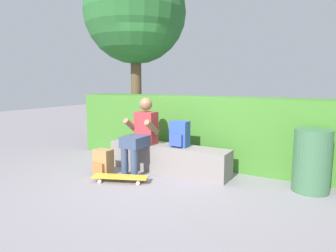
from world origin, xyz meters
name	(u,v)px	position (x,y,z in m)	size (l,w,h in m)	color
ground_plane	(157,177)	(0.00, 0.00, 0.00)	(24.00, 24.00, 0.00)	gray
bench_main	(168,158)	(0.00, 0.34, 0.22)	(2.02, 0.41, 0.43)	gray
person_skater	(141,133)	(-0.38, 0.14, 0.63)	(0.49, 0.62, 1.18)	#B73338
skateboard_near_person	(120,177)	(-0.33, -0.46, 0.07)	(0.82, 0.49, 0.09)	gold
backpack_on_bench	(179,134)	(0.21, 0.33, 0.62)	(0.28, 0.23, 0.40)	#2D4C99
backpack_on_ground	(103,162)	(-0.78, -0.31, 0.19)	(0.28, 0.23, 0.40)	#A37A47
hedge_row	(214,130)	(0.45, 1.18, 0.59)	(5.34, 0.77, 1.17)	#3F792A
tree_behind_bench	(135,13)	(-1.58, 1.68, 2.88)	(2.16, 2.16, 3.98)	brown
trash_bin	(312,161)	(2.07, 0.51, 0.41)	(0.47, 0.47, 0.83)	#3D6B47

